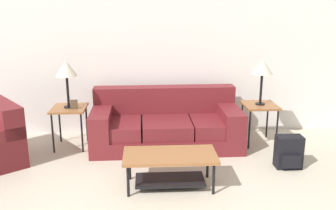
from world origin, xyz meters
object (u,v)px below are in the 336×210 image
Objects in this scene: side_table_right at (260,109)px; couch at (166,126)px; backpack at (289,152)px; side_table_left at (69,112)px; table_lamp_left at (66,70)px; table_lamp_right at (262,68)px; coffee_table at (170,162)px.

couch is at bearing 179.86° from side_table_right.
backpack is (0.13, -0.89, -0.33)m from side_table_right.
table_lamp_left is at bearing -90.00° from side_table_left.
couch is 1.64m from table_lamp_left.
table_lamp_left is at bearing -180.00° from side_table_right.
side_table_right is 0.89× the size of table_lamp_right.
table_lamp_right is (2.79, -0.00, 0.61)m from side_table_left.
couch is 1.42m from side_table_right.
couch is at bearing 0.14° from side_table_left.
table_lamp_left reaches higher than couch.
backpack is at bearing -81.72° from table_lamp_right.
backpack is (1.55, 0.43, -0.09)m from coffee_table.
couch is 3.18× the size of table_lamp_left.
couch is 5.12× the size of backpack.
coffee_table is (-0.02, -1.33, 0.01)m from couch.
side_table_left is 1.43× the size of backpack.
coffee_table is 2.51× the size of backpack.
couch is 3.58× the size of side_table_right.
coffee_table is 1.56× the size of table_lamp_right.
side_table_right is (1.39, -0.00, 0.24)m from couch.
backpack is (0.13, -0.89, -0.94)m from table_lamp_right.
table_lamp_left is (-1.37, 1.33, 0.85)m from coffee_table.
table_lamp_left reaches higher than coffee_table.
table_lamp_right is at bearing -0.00° from side_table_left.
backpack is at bearing 15.59° from coffee_table.
coffee_table is 1.76× the size of side_table_left.
couch is 2.04× the size of coffee_table.
table_lamp_left is (0.00, -0.00, 0.61)m from side_table_left.
table_lamp_left reaches higher than side_table_left.
side_table_right is 1.43× the size of backpack.
couch is at bearing 149.53° from backpack.
side_table_left is 0.61m from table_lamp_left.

